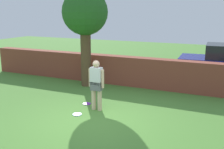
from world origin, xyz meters
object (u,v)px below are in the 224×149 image
object	(u,v)px
frisbee_purple	(87,104)
frisbee_blue	(77,114)
person	(96,83)
tree	(85,15)

from	to	relation	value
frisbee_purple	frisbee_blue	world-z (taller)	same
frisbee_purple	person	bearing A→B (deg)	-31.53
tree	frisbee_purple	world-z (taller)	tree
person	frisbee_blue	world-z (taller)	person
person	frisbee_purple	bearing A→B (deg)	148.90
tree	frisbee_blue	distance (m)	4.45
tree	frisbee_purple	size ratio (longest dim) A/B	14.79
tree	frisbee_blue	xyz separation A→B (m)	(1.39, -3.04, -2.93)
person	frisbee_blue	xyz separation A→B (m)	(-0.36, -0.63, -0.89)
person	tree	bearing A→B (deg)	126.38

